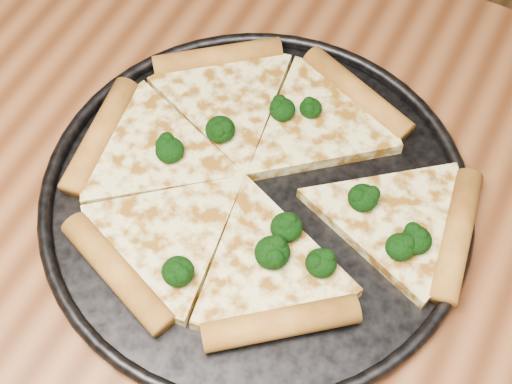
% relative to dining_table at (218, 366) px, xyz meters
% --- Properties ---
extents(dining_table, '(1.20, 0.90, 0.75)m').
position_rel_dining_table_xyz_m(dining_table, '(0.00, 0.00, 0.00)').
color(dining_table, brown).
rests_on(dining_table, ground).
extents(pizza_pan, '(0.38, 0.38, 0.02)m').
position_rel_dining_table_xyz_m(pizza_pan, '(-0.02, 0.12, 0.10)').
color(pizza_pan, black).
rests_on(pizza_pan, dining_table).
extents(pizza, '(0.36, 0.33, 0.02)m').
position_rel_dining_table_xyz_m(pizza, '(-0.03, 0.13, 0.11)').
color(pizza, '#E5DC8C').
rests_on(pizza, pizza_pan).
extents(broccoli_florets, '(0.25, 0.22, 0.02)m').
position_rel_dining_table_xyz_m(broccoli_florets, '(0.01, 0.12, 0.12)').
color(broccoli_florets, black).
rests_on(broccoli_florets, pizza).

